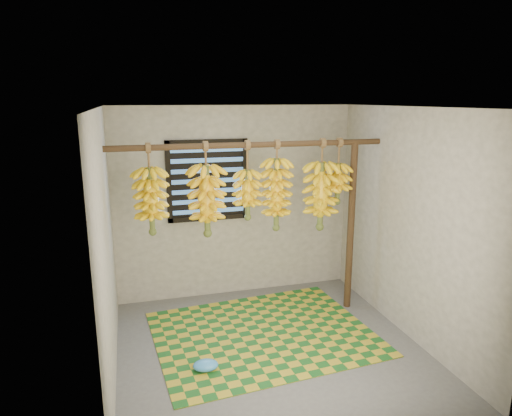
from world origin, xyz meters
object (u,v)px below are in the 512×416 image
object	(u,v)px
support_post	(351,228)
banana_bunch_e	(321,196)
banana_bunch_a	(151,201)
woven_mat	(263,333)
banana_bunch_f	(338,183)
banana_bunch_b	(207,201)
banana_bunch_d	(276,194)
banana_bunch_c	(248,194)
plastic_bag	(206,365)

from	to	relation	value
support_post	banana_bunch_e	size ratio (longest dim) A/B	1.94
support_post	banana_bunch_a	xyz separation A→B (m)	(-2.27, 0.00, 0.46)
woven_mat	banana_bunch_f	xyz separation A→B (m)	(0.99, 0.37, 1.53)
support_post	woven_mat	world-z (taller)	support_post
banana_bunch_b	banana_bunch_d	bearing A→B (deg)	-0.00
woven_mat	banana_bunch_a	size ratio (longest dim) A/B	2.42
support_post	banana_bunch_a	bearing A→B (deg)	180.00
banana_bunch_c	banana_bunch_f	world-z (taller)	same
banana_bunch_e	banana_bunch_f	bearing A→B (deg)	-0.00
banana_bunch_a	banana_bunch_f	world-z (taller)	same
woven_mat	banana_bunch_e	size ratio (longest dim) A/B	2.20
banana_bunch_b	woven_mat	bearing A→B (deg)	-35.91
banana_bunch_e	banana_bunch_f	world-z (taller)	same
plastic_bag	banana_bunch_b	distance (m)	1.64
banana_bunch_a	banana_bunch_c	distance (m)	1.02
support_post	banana_bunch_d	distance (m)	1.03
support_post	banana_bunch_a	world-z (taller)	banana_bunch_a
banana_bunch_c	banana_bunch_f	distance (m)	1.06
support_post	banana_bunch_b	xyz separation A→B (m)	(-1.70, 0.00, 0.43)
plastic_bag	banana_bunch_e	distance (m)	2.20
woven_mat	banana_bunch_a	distance (m)	1.85
plastic_bag	banana_bunch_c	size ratio (longest dim) A/B	0.28
support_post	banana_bunch_b	size ratio (longest dim) A/B	2.00
banana_bunch_b	banana_bunch_e	bearing A→B (deg)	0.00
support_post	banana_bunch_b	bearing A→B (deg)	180.00
banana_bunch_a	banana_bunch_e	xyz separation A→B (m)	(1.88, 0.00, -0.06)
support_post	banana_bunch_e	distance (m)	0.56
woven_mat	banana_bunch_d	size ratio (longest dim) A/B	2.27
support_post	plastic_bag	size ratio (longest dim) A/B	8.34
banana_bunch_d	banana_bunch_f	xyz separation A→B (m)	(0.73, 0.00, 0.09)
banana_bunch_a	banana_bunch_b	xyz separation A→B (m)	(0.57, 0.00, -0.03)
banana_bunch_f	banana_bunch_d	bearing A→B (deg)	180.00
banana_bunch_d	support_post	bearing A→B (deg)	0.00
support_post	banana_bunch_c	xyz separation A→B (m)	(-1.25, 0.00, 0.47)
plastic_bag	banana_bunch_f	distance (m)	2.43
plastic_bag	banana_bunch_e	world-z (taller)	banana_bunch_e
banana_bunch_d	banana_bunch_e	size ratio (longest dim) A/B	0.97
banana_bunch_a	banana_bunch_e	world-z (taller)	same
plastic_bag	banana_bunch_c	distance (m)	1.79
banana_bunch_a	support_post	bearing A→B (deg)	0.00
banana_bunch_a	banana_bunch_f	xyz separation A→B (m)	(2.08, 0.00, 0.08)
banana_bunch_b	banana_bunch_c	size ratio (longest dim) A/B	1.17
woven_mat	plastic_bag	world-z (taller)	plastic_bag
support_post	banana_bunch_b	world-z (taller)	banana_bunch_b
banana_bunch_a	plastic_bag	bearing A→B (deg)	-67.14
banana_bunch_e	banana_bunch_f	distance (m)	0.25
plastic_bag	banana_bunch_b	size ratio (longest dim) A/B	0.24
support_post	banana_bunch_a	distance (m)	2.32
support_post	plastic_bag	bearing A→B (deg)	-154.89
banana_bunch_c	banana_bunch_a	bearing A→B (deg)	180.00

